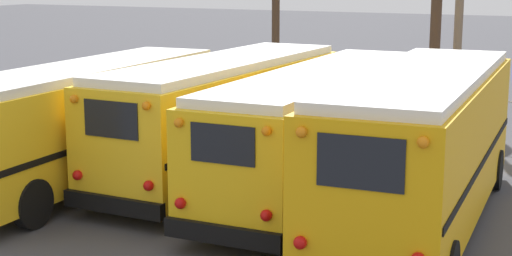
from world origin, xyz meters
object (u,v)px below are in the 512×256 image
object	(u,v)px
school_bus_2	(322,126)
school_bus_1	(225,113)
school_bus_3	(422,143)
school_bus_0	(87,118)

from	to	relation	value
school_bus_2	school_bus_1	bearing A→B (deg)	174.23
school_bus_3	school_bus_2	bearing A→B (deg)	151.74
school_bus_2	school_bus_0	bearing A→B (deg)	-162.60
school_bus_0	school_bus_1	size ratio (longest dim) A/B	1.03
school_bus_0	school_bus_3	xyz separation A→B (m)	(8.53, 0.25, 0.14)
school_bus_0	school_bus_2	bearing A→B (deg)	17.40
school_bus_0	school_bus_3	size ratio (longest dim) A/B	1.00
school_bus_2	school_bus_3	distance (m)	3.23
school_bus_1	school_bus_3	xyz separation A→B (m)	(5.69, -1.82, 0.12)
school_bus_0	school_bus_2	xyz separation A→B (m)	(5.69, 1.78, -0.01)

